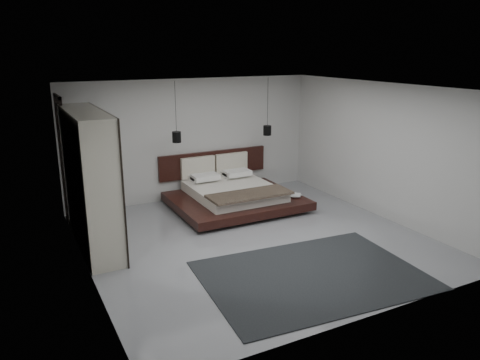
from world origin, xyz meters
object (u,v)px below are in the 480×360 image
pendant_left (177,137)px  wardrobe (90,180)px  lattice_screen (64,162)px  rug (312,275)px  pendant_right (267,130)px  bed (233,194)px

pendant_left → wardrobe: (-2.06, -1.22, -0.39)m
lattice_screen → rug: size_ratio=0.77×
pendant_right → rug: size_ratio=0.39×
lattice_screen → pendant_right: bearing=-1.4°
lattice_screen → bed: 3.63m
wardrobe → bed: bearing=13.8°
rug → wardrobe: bearing=134.7°
pendant_right → wardrobe: bearing=-164.3°
lattice_screen → pendant_left: 2.34m
lattice_screen → pendant_left: size_ratio=1.99×
bed → wardrobe: size_ratio=1.10×
pendant_left → pendant_right: (2.26, -0.00, -0.03)m
bed → pendant_left: size_ratio=2.11×
lattice_screen → pendant_left: (2.32, -0.11, 0.31)m
lattice_screen → pendant_right: 4.59m
wardrobe → rug: wardrobe is taller
wardrobe → rug: size_ratio=0.73×
lattice_screen → pendant_right: size_ratio=1.94×
lattice_screen → rug: lattice_screen is taller
wardrobe → rug: (2.80, -2.82, -1.21)m
pendant_left → rug: (0.73, -4.04, -1.61)m
lattice_screen → pendant_left: bearing=-2.7°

